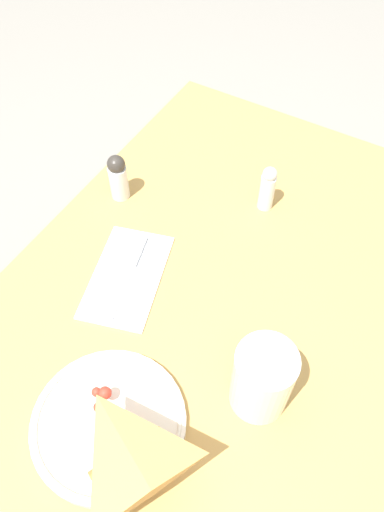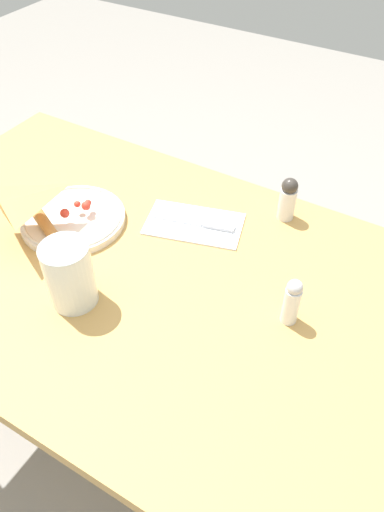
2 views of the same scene
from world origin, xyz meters
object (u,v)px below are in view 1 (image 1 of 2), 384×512
object	(u,v)px
milk_glass	(262,380)
dining_table	(198,362)
napkin_folded	(127,276)
pepper_shaker	(118,177)
salt_shaker	(268,188)
plate_pizza	(108,422)
butter_knife	(128,271)

from	to	relation	value
milk_glass	dining_table	bearing A→B (deg)	-110.00
napkin_folded	pepper_shaker	bearing A→B (deg)	-141.97
dining_table	milk_glass	distance (m)	0.21
salt_shaker	pepper_shaker	distance (m)	0.29
plate_pizza	pepper_shaker	xyz separation A→B (m)	(-0.38, -0.25, 0.04)
napkin_folded	butter_knife	world-z (taller)	butter_knife
dining_table	butter_knife	xyz separation A→B (m)	(-0.04, -0.17, 0.11)
milk_glass	salt_shaker	world-z (taller)	milk_glass
salt_shaker	pepper_shaker	world-z (taller)	pepper_shaker
plate_pizza	napkin_folded	distance (m)	0.26
dining_table	salt_shaker	size ratio (longest dim) A/B	12.05
plate_pizza	milk_glass	xyz separation A→B (m)	(-0.15, 0.17, 0.05)
dining_table	salt_shaker	distance (m)	0.35
plate_pizza	milk_glass	distance (m)	0.23
napkin_folded	butter_knife	size ratio (longest dim) A/B	1.29
butter_knife	salt_shaker	distance (m)	0.30
dining_table	pepper_shaker	distance (m)	0.38
napkin_folded	salt_shaker	distance (m)	0.31
salt_shaker	napkin_folded	bearing A→B (deg)	-26.57
dining_table	milk_glass	xyz separation A→B (m)	(0.05, 0.13, 0.17)
plate_pizza	dining_table	bearing A→B (deg)	168.29
napkin_folded	pepper_shaker	distance (m)	0.21
dining_table	napkin_folded	size ratio (longest dim) A/B	5.20
milk_glass	plate_pizza	bearing A→B (deg)	-48.80
dining_table	napkin_folded	world-z (taller)	napkin_folded
milk_glass	butter_knife	bearing A→B (deg)	-106.93
dining_table	milk_glass	size ratio (longest dim) A/B	9.22
dining_table	plate_pizza	bearing A→B (deg)	-11.71
milk_glass	napkin_folded	xyz separation A→B (m)	(-0.08, -0.29, -0.06)
pepper_shaker	napkin_folded	bearing A→B (deg)	38.03
dining_table	plate_pizza	size ratio (longest dim) A/B	5.35
napkin_folded	pepper_shaker	xyz separation A→B (m)	(-0.16, -0.12, 0.05)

